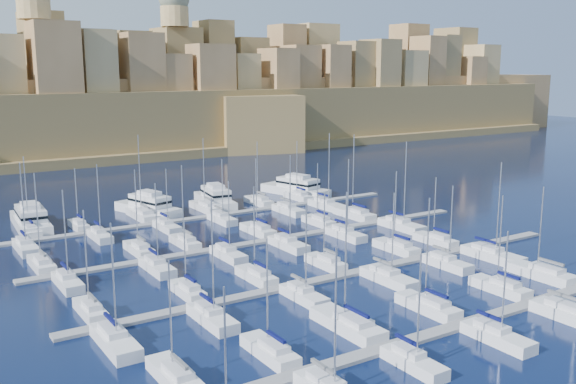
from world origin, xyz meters
TOP-DOWN VIEW (x-y plane):
  - ground at (0.00, 0.00)m, footprint 600.00×600.00m
  - pontoon_near at (0.00, -34.00)m, footprint 84.00×2.00m
  - pontoon_mid_near at (0.00, -12.00)m, footprint 84.00×2.00m
  - pontoon_mid_far at (0.00, 10.00)m, footprint 84.00×2.00m
  - pontoon_far at (0.00, 32.00)m, footprint 84.00×2.00m
  - sailboat_0 at (-34.40, -28.74)m, footprint 2.62×8.74m
  - sailboat_1 at (-23.87, -28.89)m, footprint 2.53×8.44m
  - sailboat_2 at (-12.80, -27.78)m, footprint 3.21×10.70m
  - sailboat_3 at (-0.87, -28.55)m, footprint 2.74×9.12m
  - sailboat_4 at (12.22, -28.78)m, footprint 2.60×8.66m
  - sailboat_5 at (21.95, -27.98)m, footprint 3.09×10.30m
  - sailboat_8 at (-13.13, -38.76)m, footprint 2.31×7.71m
  - sailboat_9 at (-1.09, -39.18)m, footprint 2.57×8.57m
  - sailboat_10 at (11.34, -39.94)m, footprint 3.04×10.12m
  - sailboat_12 at (-36.30, -7.22)m, footprint 2.33×7.76m
  - sailboat_13 at (-23.55, -7.29)m, footprint 2.28×7.62m
  - sailboat_14 at (-12.88, -6.96)m, footprint 2.49×8.30m
  - sailboat_15 at (-0.87, -7.10)m, footprint 2.40×8.01m
  - sailboat_16 at (13.71, -6.65)m, footprint 2.68×8.92m
  - sailboat_17 at (22.44, -6.87)m, footprint 2.54×8.47m
  - sailboat_18 at (-36.63, -17.73)m, footprint 2.91×9.69m
  - sailboat_19 at (-24.95, -17.39)m, footprint 2.70×9.01m
  - sailboat_20 at (-11.67, -17.02)m, footprint 2.48×8.25m
  - sailboat_21 at (2.28, -17.67)m, footprint 2.88×9.59m
  - sailboat_22 at (14.24, -17.15)m, footprint 2.55×8.51m
  - sailboat_23 at (23.32, -18.14)m, footprint 3.16×10.53m
  - sailboat_24 at (-37.18, 15.23)m, footprint 2.60×8.68m
  - sailboat_25 at (-22.06, 15.14)m, footprint 2.55×8.50m
  - sailboat_26 at (-14.08, 15.01)m, footprint 2.47×8.23m
  - sailboat_27 at (0.33, 15.38)m, footprint 2.69×8.98m
  - sailboat_28 at (13.50, 14.98)m, footprint 2.45×8.17m
  - sailboat_29 at (23.07, 16.03)m, footprint 3.09×10.31m
  - sailboat_30 at (-35.98, 4.89)m, footprint 2.53×8.43m
  - sailboat_31 at (-23.12, 4.68)m, footprint 2.66×8.85m
  - sailboat_32 at (-11.23, 4.86)m, footprint 2.55×8.50m
  - sailboat_33 at (-0.14, 4.58)m, footprint 2.72×9.07m
  - sailboat_34 at (11.91, 4.61)m, footprint 2.70×9.00m
  - sailboat_35 at (24.58, 4.01)m, footprint 3.07×10.22m
  - sailboat_36 at (-34.53, 37.39)m, footprint 2.70×9.01m
  - sailboat_37 at (-25.99, 36.63)m, footprint 2.24×7.46m
  - sailboat_38 at (-13.00, 38.30)m, footprint 3.26×10.86m
  - sailboat_39 at (0.78, 38.02)m, footprint 3.09×10.29m
  - sailboat_40 at (13.25, 37.31)m, footprint 2.65×8.85m
  - sailboat_41 at (23.48, 37.12)m, footprint 2.54×8.46m
  - sailboat_42 at (-37.29, 26.52)m, footprint 2.76×9.19m
  - sailboat_43 at (-24.92, 27.05)m, footprint 2.43×8.11m
  - sailboat_44 at (-12.53, 26.88)m, footprint 2.54×8.46m
  - sailboat_45 at (-1.16, 26.88)m, footprint 2.54×8.46m
  - sailboat_46 at (14.07, 26.48)m, footprint 2.78×9.28m
  - sailboat_47 at (23.44, 25.97)m, footprint 3.09×10.30m
  - motor_yacht_a at (-33.37, 41.99)m, footprint 6.34×17.96m
  - motor_yacht_b at (-10.62, 41.26)m, footprint 9.33×16.85m
  - motor_yacht_c at (4.57, 41.20)m, footprint 7.09×16.55m
  - motor_yacht_d at (26.22, 42.02)m, footprint 9.83×18.48m
  - fortified_city at (-0.19, 155.26)m, footprint 460.00×108.95m

SIDE VIEW (x-z plane):
  - ground at x=0.00m, z-range 0.00..0.00m
  - pontoon_near at x=0.00m, z-range 0.00..0.40m
  - pontoon_mid_near at x=0.00m, z-range 0.00..0.40m
  - pontoon_mid_far at x=0.00m, z-range 0.00..0.40m
  - pontoon_far at x=0.00m, z-range 0.00..0.40m
  - sailboat_13 at x=-23.55m, z-range -4.53..5.92m
  - sailboat_37 at x=-25.99m, z-range -5.17..6.60m
  - sailboat_15 at x=-0.87m, z-range -5.16..6.59m
  - sailboat_17 at x=22.44m, z-range -5.18..6.61m
  - sailboat_28 at x=13.50m, z-range -5.35..6.79m
  - sailboat_8 at x=-13.13m, z-range -5.46..6.89m
  - sailboat_44 at x=-12.53m, z-range -5.24..6.68m
  - sailboat_0 at x=-34.40m, z-range -5.48..6.93m
  - sailboat_45 at x=-1.16m, z-range -5.66..7.11m
  - sailboat_32 at x=-11.23m, z-range -5.67..7.13m
  - sailboat_20 at x=-11.67m, z-range -5.79..7.25m
  - sailboat_1 at x=-23.87m, z-range -5.76..7.22m
  - sailboat_22 at x=14.24m, z-range -5.74..7.20m
  - sailboat_9 at x=-1.09m, z-range -5.79..7.25m
  - sailboat_12 at x=-36.30m, z-range -5.94..7.41m
  - sailboat_46 at x=14.07m, z-range -5.49..6.95m
  - sailboat_4 at x=12.22m, z-range -6.00..7.47m
  - sailboat_43 at x=-24.92m, z-range -6.11..7.58m
  - sailboat_33 at x=-0.14m, z-range -5.85..7.32m
  - sailboat_41 at x=23.48m, z-range -6.10..7.57m
  - sailboat_14 at x=-12.88m, z-range -6.17..7.64m
  - sailboat_16 at x=13.71m, z-range -6.03..7.51m
  - sailboat_31 at x=-23.12m, z-range -6.08..7.56m
  - sailboat_30 at x=-35.98m, z-range -6.24..7.72m
  - sailboat_25 at x=-22.06m, z-range -6.25..7.73m
  - sailboat_26 at x=-14.08m, z-range -6.29..7.77m
  - sailboat_21 at x=2.28m, z-range -5.89..7.37m
  - sailboat_27 at x=0.33m, z-range -6.27..7.76m
  - sailboat_40 at x=13.25m, z-range -6.32..7.81m
  - sailboat_34 at x=11.91m, z-range -6.47..7.96m
  - sailboat_36 at x=-34.53m, z-range -6.49..7.98m
  - sailboat_3 at x=-0.87m, z-range -6.53..8.03m
  - sailboat_24 at x=-37.18m, z-range -6.64..8.14m
  - sailboat_18 at x=-36.63m, z-range -6.37..7.87m
  - sailboat_5 at x=21.95m, z-range -6.01..7.51m
  - sailboat_42 at x=-37.29m, z-range -6.79..8.30m
  - sailboat_19 at x=-24.95m, z-range -6.99..8.50m
  - sailboat_10 at x=11.34m, z-range -6.64..8.16m
  - sailboat_39 at x=0.78m, z-range -7.02..8.55m
  - sailboat_23 at x=23.32m, z-range -7.13..8.67m
  - sailboat_47 at x=23.44m, z-range -7.45..8.99m
  - sailboat_35 at x=24.58m, z-range -7.60..9.15m
  - sailboat_2 at x=-12.80m, z-range -7.42..8.97m
  - sailboat_29 at x=23.07m, z-range -7.71..9.27m
  - sailboat_38 at x=-13.00m, z-range -7.72..9.29m
  - motor_yacht_a at x=-33.37m, z-range -0.90..4.35m
  - motor_yacht_b at x=-10.62m, z-range -0.90..4.35m
  - motor_yacht_c at x=4.57m, z-range -0.90..4.35m
  - motor_yacht_d at x=26.22m, z-range -0.90..4.35m
  - fortified_city at x=-0.19m, z-range -15.02..44.50m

